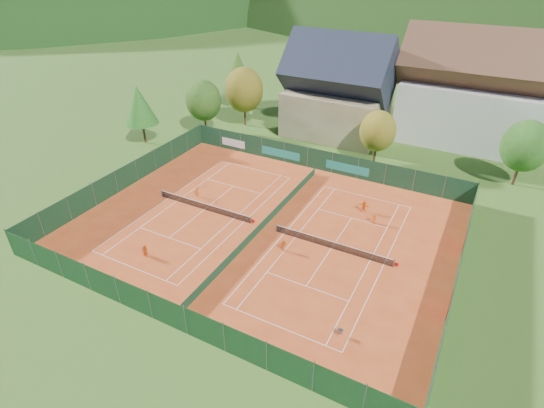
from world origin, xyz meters
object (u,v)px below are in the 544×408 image
at_px(player_left_near, 146,250).
at_px(player_left_mid, 145,252).
at_px(chalet, 338,93).
at_px(hotel_block_a, 471,95).
at_px(player_right_far_a, 374,218).
at_px(player_left_far, 198,192).
at_px(player_right_far_b, 364,206).
at_px(player_right_near, 283,245).
at_px(ball_hopper, 340,331).

height_order(player_left_near, player_left_mid, player_left_near).
height_order(chalet, hotel_block_a, hotel_block_a).
bearing_deg(player_left_mid, player_right_far_a, 44.25).
bearing_deg(player_right_far_a, player_left_near, 43.27).
relative_size(player_left_far, player_right_far_b, 0.93).
relative_size(player_right_near, player_right_far_a, 1.10).
distance_m(hotel_block_a, player_left_far, 43.52).
relative_size(ball_hopper, player_left_far, 0.58).
height_order(hotel_block_a, player_left_far, hotel_block_a).
distance_m(chalet, player_left_near, 40.52).
distance_m(ball_hopper, player_left_mid, 20.74).
distance_m(hotel_block_a, player_right_far_a, 30.66).
height_order(hotel_block_a, player_right_far_a, hotel_block_a).
bearing_deg(ball_hopper, player_left_far, 151.62).
height_order(player_left_mid, player_right_far_b, player_right_far_b).
relative_size(chalet, player_left_mid, 12.58).
height_order(player_left_far, player_right_far_a, player_left_far).
relative_size(chalet, hotel_block_a, 0.75).
bearing_deg(player_right_near, player_right_far_a, 16.93).
bearing_deg(hotel_block_a, player_left_mid, -117.51).
bearing_deg(player_right_far_b, player_right_far_a, 130.81).
xyz_separation_m(player_right_near, player_right_far_b, (5.01, 11.00, 0.09)).
xyz_separation_m(chalet, player_right_far_b, (11.75, -21.64, -5.88)).
xyz_separation_m(player_right_far_a, player_right_far_b, (-1.70, 1.74, 0.15)).
bearing_deg(chalet, hotel_block_a, 17.53).
bearing_deg(player_left_far, player_right_far_b, -145.26).
distance_m(hotel_block_a, player_right_near, 41.10).
height_order(hotel_block_a, ball_hopper, hotel_block_a).
height_order(chalet, player_right_near, chalet).
height_order(player_left_mid, player_left_far, player_left_far).
distance_m(ball_hopper, player_left_near, 20.88).
bearing_deg(player_right_near, ball_hopper, -78.02).
distance_m(chalet, player_left_mid, 40.80).
xyz_separation_m(player_right_near, player_right_far_a, (6.71, 9.26, -0.06)).
bearing_deg(player_left_near, player_right_near, 35.36).
bearing_deg(player_right_far_a, player_right_near, 55.93).
height_order(player_left_mid, player_right_far_a, player_left_mid).
relative_size(ball_hopper, player_right_near, 0.60).
xyz_separation_m(player_left_near, player_right_near, (11.85, 7.11, 0.02)).
relative_size(player_left_mid, player_left_far, 0.93).
height_order(ball_hopper, player_right_far_a, player_right_far_a).
bearing_deg(player_left_near, player_left_mid, -62.27).
relative_size(ball_hopper, player_left_near, 0.62).
xyz_separation_m(hotel_block_a, player_right_far_b, (-7.25, -27.64, -6.63)).
bearing_deg(ball_hopper, hotel_block_a, 86.00).
xyz_separation_m(ball_hopper, player_right_near, (-9.02, 7.80, 0.11)).
height_order(player_right_near, player_right_far_b, player_right_far_b).
relative_size(player_right_far_a, player_right_far_b, 0.81).
relative_size(player_left_far, player_right_far_a, 1.15).
distance_m(player_left_mid, player_left_far, 12.41).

